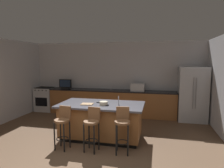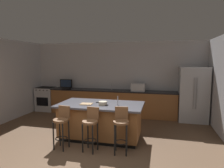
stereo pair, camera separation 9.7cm
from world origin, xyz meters
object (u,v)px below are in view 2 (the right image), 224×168
at_px(microwave, 138,87).
at_px(cell_phone, 107,105).
at_px(bar_stool_left, 62,123).
at_px(fruit_bowl, 103,103).
at_px(range_oven, 46,99).
at_px(tv_remote, 99,102).
at_px(cutting_board, 86,104).
at_px(tv_monitor, 66,84).
at_px(bar_stool_center, 91,125).
at_px(refrigerator, 193,94).
at_px(bar_stool_right, 121,126).
at_px(kitchen_island, 101,120).

xyz_separation_m(microwave, cell_phone, (-0.50, -2.40, -0.15)).
height_order(bar_stool_left, fruit_bowl, fruit_bowl).
relative_size(range_oven, cell_phone, 6.27).
relative_size(microwave, tv_remote, 2.82).
bearing_deg(cutting_board, bar_stool_left, -118.14).
bearing_deg(cutting_board, range_oven, 137.86).
xyz_separation_m(range_oven, cell_phone, (3.17, -2.40, 0.44)).
relative_size(tv_monitor, bar_stool_center, 0.51).
distance_m(bar_stool_left, cutting_board, 0.81).
bearing_deg(fruit_bowl, bar_stool_left, -138.18).
height_order(range_oven, fruit_bowl, fruit_bowl).
bearing_deg(bar_stool_left, cutting_board, 67.74).
distance_m(refrigerator, bar_stool_left, 4.37).
relative_size(microwave, bar_stool_center, 0.49).
relative_size(fruit_bowl, cutting_board, 0.71).
bearing_deg(range_oven, tv_remote, -36.11).
distance_m(microwave, bar_stool_left, 3.37).
relative_size(bar_stool_center, tv_remote, 5.71).
distance_m(bar_stool_left, bar_stool_right, 1.36).
bearing_deg(microwave, fruit_bowl, -104.70).
xyz_separation_m(refrigerator, microwave, (-1.82, 0.09, 0.16)).
distance_m(bar_stool_left, bar_stool_center, 0.68).
height_order(tv_remote, cutting_board, tv_remote).
bearing_deg(microwave, range_oven, -179.98).
bearing_deg(fruit_bowl, bar_stool_center, -97.76).
height_order(bar_stool_left, tv_remote, bar_stool_left).
bearing_deg(microwave, tv_monitor, -178.93).
distance_m(bar_stool_left, fruit_bowl, 1.10).
bearing_deg(bar_stool_center, tv_monitor, 132.46).
height_order(microwave, fruit_bowl, microwave).
bearing_deg(fruit_bowl, cell_phone, -25.13).
bearing_deg(bar_stool_left, cell_phone, 41.76).
height_order(tv_monitor, bar_stool_center, tv_monitor).
relative_size(kitchen_island, bar_stool_right, 2.15).
xyz_separation_m(refrigerator, range_oven, (-5.49, 0.09, -0.43)).
bearing_deg(bar_stool_right, cutting_board, 143.69).
bearing_deg(bar_stool_right, fruit_bowl, 127.11).
distance_m(range_oven, fruit_bowl, 3.88).
bearing_deg(cell_phone, bar_stool_right, -53.87).
bearing_deg(cell_phone, range_oven, 138.19).
bearing_deg(tv_remote, range_oven, 179.43).
xyz_separation_m(tv_monitor, bar_stool_left, (1.38, -2.99, -0.50)).
xyz_separation_m(kitchen_island, cutting_board, (-0.33, -0.15, 0.45)).
height_order(fruit_bowl, cell_phone, fruit_bowl).
height_order(bar_stool_left, bar_stool_center, bar_stool_center).
distance_m(bar_stool_left, tv_remote, 1.16).
bearing_deg(bar_stool_center, kitchen_island, 97.83).
height_order(microwave, cell_phone, microwave).
bearing_deg(bar_stool_left, kitchen_island, 55.64).
distance_m(kitchen_island, cell_phone, 0.52).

